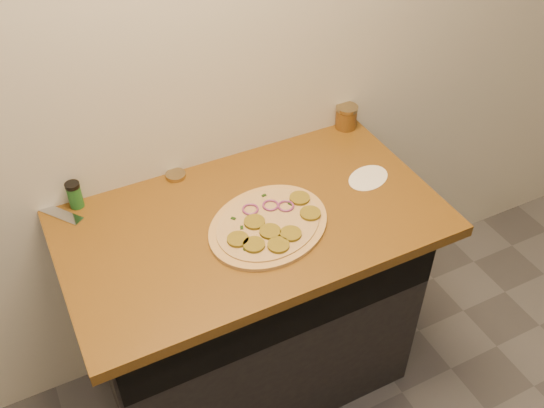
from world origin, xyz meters
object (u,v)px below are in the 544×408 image
pizza (269,225)px  salsa_jar (346,117)px  chefs_knife (37,204)px  spice_shaker (75,195)px

pizza → salsa_jar: salsa_jar is taller
chefs_knife → salsa_jar: 1.13m
chefs_knife → spice_shaker: bearing=-27.1°
chefs_knife → salsa_jar: salsa_jar is taller
chefs_knife → salsa_jar: (1.13, -0.06, 0.04)m
chefs_knife → pizza: bearing=-34.3°
chefs_knife → spice_shaker: 0.14m
pizza → spice_shaker: spice_shaker is taller
pizza → salsa_jar: size_ratio=5.94×
pizza → chefs_knife: size_ratio=2.06×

